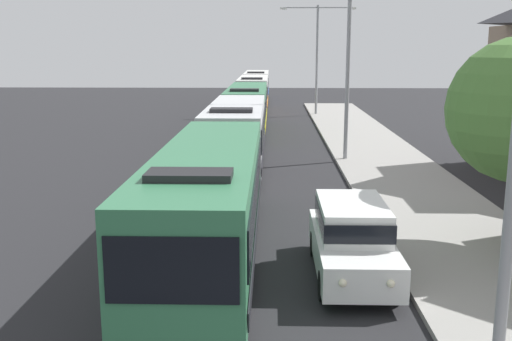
{
  "coord_description": "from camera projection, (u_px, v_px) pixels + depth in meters",
  "views": [
    {
      "loc": [
        0.38,
        -4.84,
        5.69
      ],
      "look_at": [
        -0.11,
        13.09,
        1.95
      ],
      "focal_mm": 41.63,
      "sensor_mm": 36.0,
      "label": 1
    }
  ],
  "objects": [
    {
      "name": "bus_lead",
      "position": [
        209.0,
        200.0,
        15.86
      ],
      "size": [
        2.58,
        11.94,
        3.21
      ],
      "color": "#33724C",
      "rests_on": "ground_plane"
    },
    {
      "name": "bus_second_in_line",
      "position": [
        237.0,
        133.0,
        28.06
      ],
      "size": [
        2.58,
        11.18,
        3.21
      ],
      "color": "silver",
      "rests_on": "ground_plane"
    },
    {
      "name": "bus_middle",
      "position": [
        247.0,
        108.0,
        39.85
      ],
      "size": [
        2.58,
        12.17,
        3.21
      ],
      "color": "#33724C",
      "rests_on": "ground_plane"
    },
    {
      "name": "bus_fourth_in_line",
      "position": [
        253.0,
        93.0,
        52.76
      ],
      "size": [
        2.58,
        11.05,
        3.21
      ],
      "color": "silver",
      "rests_on": "ground_plane"
    },
    {
      "name": "bus_rear",
      "position": [
        257.0,
        85.0,
        64.29
      ],
      "size": [
        2.58,
        10.72,
        3.21
      ],
      "color": "silver",
      "rests_on": "ground_plane"
    },
    {
      "name": "white_suv",
      "position": [
        352.0,
        236.0,
        14.86
      ],
      "size": [
        1.86,
        4.85,
        1.9
      ],
      "color": "white",
      "rests_on": "ground_plane"
    },
    {
      "name": "streetlamp_mid",
      "position": [
        348.0,
        58.0,
        29.06
      ],
      "size": [
        5.55,
        0.28,
        8.21
      ],
      "color": "gray",
      "rests_on": "sidewalk"
    },
    {
      "name": "streetlamp_far",
      "position": [
        317.0,
        48.0,
        49.21
      ],
      "size": [
        6.22,
        0.28,
        8.91
      ],
      "color": "gray",
      "rests_on": "sidewalk"
    }
  ]
}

